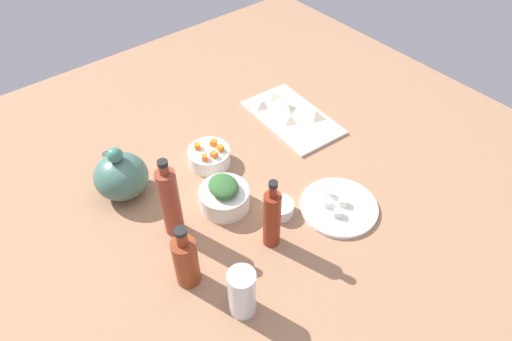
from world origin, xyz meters
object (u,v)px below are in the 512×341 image
Objects in this scene: bowl_carrots at (209,157)px; bottle_0 at (186,260)px; plate_tofu at (339,207)px; bowl_greens at (224,198)px; bottle_1 at (170,202)px; drinking_glass_0 at (242,292)px; bottle_2 at (272,218)px; bowl_small_side at (280,208)px; teapot at (121,175)px; cutting_board at (292,118)px.

bottle_0 is (-31.49, 28.34, 5.44)cm from bowl_carrots.
bowl_greens reaches higher than plate_tofu.
bottle_1 is at bearing 125.32° from bowl_carrots.
plate_tofu is 41.89cm from drinking_glass_0.
drinking_glass_0 is (-46.39, 22.82, 4.48)cm from bowl_carrots.
bowl_small_side is at bearing -53.52° from bottle_2.
bottle_0 is 1.39× the size of drinking_glass_0.
bowl_carrots is 1.63× the size of bowl_small_side.
bowl_carrots is 0.76× the size of teapot.
bottle_2 is 21.22cm from drinking_glass_0.
bowl_small_side is at bearing -139.29° from teapot.
plate_tofu is 32.96cm from bowl_greens.
plate_tofu is 0.98× the size of bottle_2.
plate_tofu is 1.56× the size of bowl_greens.
plate_tofu is 24.60cm from bottle_2.
bowl_greens is 16.01cm from bowl_small_side.
bowl_carrots is at bearing -26.20° from drinking_glass_0.
bowl_greens is at bearing -139.57° from teapot.
bottle_1 reaches higher than teapot.
drinking_glass_0 reaches higher than bowl_carrots.
bottle_1 reaches higher than bowl_small_side.
plate_tofu is at bearing -155.36° from bowl_carrots.
plate_tofu is at bearing -135.20° from teapot.
drinking_glass_0 is (-46.49, 58.26, 6.63)cm from cutting_board.
teapot is 0.88× the size of bottle_0.
bottle_1 reaches higher than bowl_carrots.
plate_tofu is 17.23cm from bowl_small_side.
bowl_carrots is (17.41, -6.85, -0.47)cm from bowl_greens.
bottle_0 is (-37.30, 1.70, 1.43)cm from teapot.
bottle_0 reaches higher than bowl_greens.
bowl_carrots is 36.60cm from bottle_2.
bottle_2 is at bearing 126.48° from bowl_small_side.
drinking_glass_0 reaches higher than plate_tofu.
bottle_1 reaches higher than bottle_2.
bowl_greens is 1.00× the size of drinking_glass_0.
bowl_greens is 1.76× the size of bowl_small_side.
teapot is 46.97cm from bottle_2.
plate_tofu is 63.50cm from teapot.
cutting_board is 2.65× the size of bowl_carrots.
bowl_carrots reaches higher than cutting_board.
bottle_2 is (-19.56, -17.95, -1.83)cm from bottle_1.
teapot is 52.34cm from drinking_glass_0.
teapot is at bearing -2.62° from bottle_0.
cutting_board is at bearing -47.10° from bowl_small_side.
bowl_small_side is (9.62, 14.23, 1.28)cm from plate_tofu.
bottle_1 is at bearing 42.54° from bottle_2.
plate_tofu is 47.45cm from bottle_0.
bottle_2 is 1.60× the size of drinking_glass_0.
cutting_board is 1.77× the size of bottle_0.
bottle_1 is (-21.87, -3.98, 4.82)cm from teapot.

